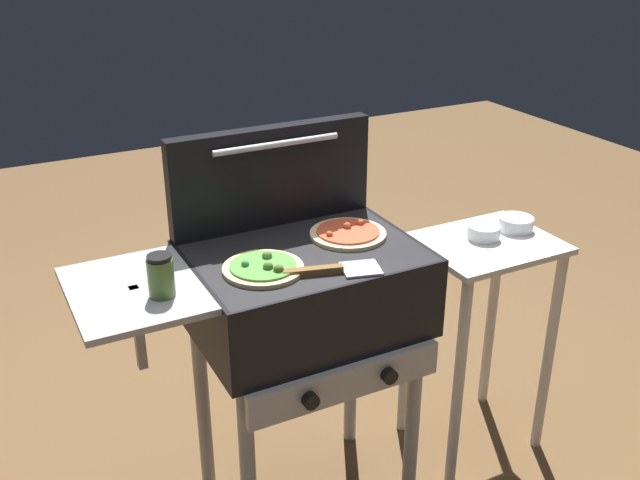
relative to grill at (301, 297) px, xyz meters
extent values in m
cube|color=black|center=(0.01, 0.00, 0.02)|extent=(0.64, 0.48, 0.24)
cube|color=black|center=(0.01, 0.00, 0.14)|extent=(0.61, 0.46, 0.01)
cube|color=#9C9C9C|center=(-0.47, 0.00, 0.13)|extent=(0.32, 0.41, 0.02)
cube|color=#9C9C9C|center=(-0.47, 0.00, 0.02)|extent=(0.02, 0.02, 0.24)
cube|color=#9C9C9C|center=(0.01, -0.25, -0.15)|extent=(0.58, 0.02, 0.10)
cylinder|color=black|center=(-0.11, -0.27, -0.15)|extent=(0.04, 0.02, 0.04)
cylinder|color=black|center=(0.13, -0.27, -0.15)|extent=(0.04, 0.02, 0.04)
cylinder|color=#9C9C9C|center=(0.28, -0.19, -0.43)|extent=(0.04, 0.04, 0.66)
cylinder|color=#9C9C9C|center=(-0.26, 0.19, -0.43)|extent=(0.04, 0.04, 0.66)
cylinder|color=#9C9C9C|center=(0.28, 0.19, -0.43)|extent=(0.04, 0.04, 0.66)
cube|color=black|center=(0.01, 0.22, 0.29)|extent=(0.63, 0.05, 0.30)
cylinder|color=#B7B7BC|center=(0.01, 0.17, 0.40)|extent=(0.38, 0.02, 0.02)
cylinder|color=#E0C17F|center=(-0.14, -0.06, 0.15)|extent=(0.22, 0.22, 0.01)
cylinder|color=#4C8C38|center=(-0.14, -0.06, 0.16)|extent=(0.18, 0.18, 0.01)
sphere|color=#41863C|center=(-0.18, -0.04, 0.17)|extent=(0.02, 0.02, 0.02)
sphere|color=#49732B|center=(-0.13, -0.09, 0.17)|extent=(0.03, 0.03, 0.03)
sphere|color=#526C2B|center=(-0.12, -0.11, 0.17)|extent=(0.03, 0.03, 0.03)
sphere|color=#567A3E|center=(-0.11, -0.02, 0.17)|extent=(0.03, 0.03, 0.03)
cylinder|color=beige|center=(0.17, 0.03, 0.15)|extent=(0.22, 0.22, 0.01)
cylinder|color=#D14C2D|center=(0.17, 0.03, 0.16)|extent=(0.18, 0.18, 0.01)
sphere|color=#A24A2B|center=(0.18, 0.05, 0.17)|extent=(0.02, 0.02, 0.02)
sphere|color=#D05728|center=(0.10, 0.02, 0.17)|extent=(0.02, 0.02, 0.02)
sphere|color=#DA4627|center=(0.22, 0.05, 0.17)|extent=(0.02, 0.02, 0.02)
cylinder|color=#4C6B2D|center=(-0.41, -0.07, 0.19)|extent=(0.07, 0.07, 0.10)
cylinder|color=black|center=(-0.41, -0.07, 0.25)|extent=(0.06, 0.06, 0.01)
cube|color=#B7BABF|center=(0.09, -0.18, 0.15)|extent=(0.12, 0.11, 0.01)
cube|color=brown|center=(-0.03, -0.14, 0.15)|extent=(0.16, 0.06, 0.02)
cube|color=beige|center=(0.67, 0.00, 0.02)|extent=(0.44, 0.36, 0.02)
cylinder|color=beige|center=(0.48, -0.15, -0.37)|extent=(0.04, 0.04, 0.77)
cylinder|color=beige|center=(0.86, -0.15, -0.37)|extent=(0.04, 0.04, 0.77)
cylinder|color=beige|center=(0.48, 0.15, -0.37)|extent=(0.04, 0.04, 0.77)
cylinder|color=beige|center=(0.86, 0.15, -0.37)|extent=(0.04, 0.04, 0.77)
cylinder|color=silver|center=(0.68, 0.03, 0.05)|extent=(0.11, 0.11, 0.04)
cylinder|color=maroon|center=(0.68, 0.03, 0.05)|extent=(0.09, 0.09, 0.02)
cylinder|color=silver|center=(0.81, 0.03, 0.05)|extent=(0.12, 0.12, 0.04)
cylinder|color=beige|center=(0.81, 0.03, 0.05)|extent=(0.10, 0.10, 0.02)
camera|label=1|loc=(-0.80, -1.66, 1.02)|focal=41.21mm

